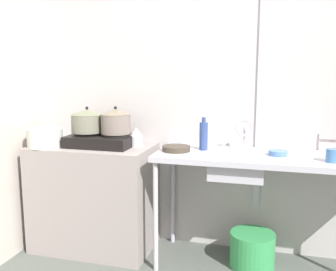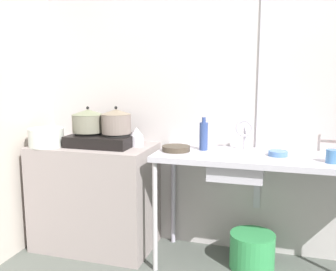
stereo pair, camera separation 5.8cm
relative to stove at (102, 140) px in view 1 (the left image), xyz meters
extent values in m
cube|color=#BBB3B2|center=(1.18, 0.33, 0.32)|extent=(4.42, 0.10, 2.45)
cube|color=#B9B5C1|center=(1.20, 0.27, 0.44)|extent=(0.05, 0.01, 1.96)
cube|color=gray|center=(-0.08, 0.00, -0.48)|extent=(0.95, 0.57, 0.86)
cube|color=#B9B5C1|center=(1.34, 0.00, -0.07)|extent=(1.72, 0.57, 0.04)
cylinder|color=#BFB9BE|center=(0.52, -0.24, -0.50)|extent=(0.04, 0.04, 0.82)
cylinder|color=#B8B0C3|center=(0.52, 0.24, -0.50)|extent=(0.04, 0.04, 0.82)
cube|color=black|center=(0.00, 0.00, 0.00)|extent=(0.51, 0.37, 0.09)
cylinder|color=black|center=(-0.12, 0.00, 0.05)|extent=(0.21, 0.21, 0.02)
cylinder|color=black|center=(0.12, 0.00, 0.05)|extent=(0.21, 0.21, 0.02)
cylinder|color=slate|center=(-0.12, 0.00, 0.13)|extent=(0.25, 0.25, 0.14)
cone|color=#6E7358|center=(-0.12, 0.00, 0.22)|extent=(0.26, 0.26, 0.04)
sphere|color=black|center=(-0.12, 0.00, 0.25)|extent=(0.02, 0.02, 0.02)
cylinder|color=slate|center=(0.12, 0.00, 0.13)|extent=(0.23, 0.23, 0.15)
cone|color=#796A57|center=(0.12, 0.00, 0.23)|extent=(0.23, 0.23, 0.04)
sphere|color=black|center=(0.12, 0.00, 0.26)|extent=(0.02, 0.02, 0.02)
cylinder|color=silver|center=(-0.41, -0.15, 0.02)|extent=(0.27, 0.27, 0.14)
cylinder|color=silver|center=(0.27, 0.06, -0.01)|extent=(0.11, 0.11, 0.09)
cone|color=silver|center=(0.27, 0.06, 0.07)|extent=(0.10, 0.10, 0.07)
cube|color=#B9B5C1|center=(1.07, -0.05, -0.13)|extent=(0.38, 0.37, 0.16)
cylinder|color=#B9B5C1|center=(1.10, 0.16, 0.04)|extent=(0.02, 0.02, 0.17)
torus|color=#B9B5C1|center=(1.10, 0.11, 0.12)|extent=(0.13, 0.02, 0.13)
cylinder|color=#3F352A|center=(0.62, -0.03, -0.03)|extent=(0.21, 0.21, 0.04)
cylinder|color=teal|center=(1.68, -0.11, 0.00)|extent=(0.08, 0.08, 0.09)
cylinder|color=#4E76B4|center=(1.35, 0.01, -0.03)|extent=(0.13, 0.13, 0.04)
cylinder|color=navy|center=(0.81, 0.06, 0.06)|extent=(0.06, 0.06, 0.21)
cylinder|color=navy|center=(0.81, 0.06, 0.18)|extent=(0.03, 0.03, 0.04)
cylinder|color=#34964F|center=(1.20, 0.00, -0.78)|extent=(0.33, 0.33, 0.26)
camera|label=1|loc=(1.29, -2.70, 0.53)|focal=40.26mm
camera|label=2|loc=(1.35, -2.68, 0.53)|focal=40.26mm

